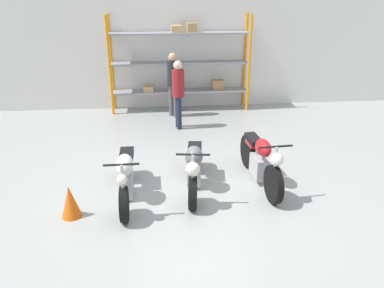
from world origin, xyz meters
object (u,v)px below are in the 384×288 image
(motorcycle_white, at_px, (126,175))
(person_near_rack, at_px, (178,89))
(shelving_rack, at_px, (181,63))
(motorcycle_grey, at_px, (194,166))
(person_browsing, at_px, (173,79))
(motorcycle_red, at_px, (260,160))
(traffic_cone, at_px, (70,202))

(motorcycle_white, bearing_deg, person_near_rack, 161.27)
(shelving_rack, distance_m, motorcycle_white, 5.44)
(motorcycle_white, height_order, motorcycle_grey, motorcycle_grey)
(shelving_rack, relative_size, person_browsing, 2.26)
(shelving_rack, relative_size, motorcycle_red, 1.93)
(shelving_rack, xyz_separation_m, person_browsing, (-0.27, -0.65, -0.35))
(person_near_rack, bearing_deg, traffic_cone, 55.98)
(shelving_rack, relative_size, motorcycle_white, 2.02)
(motorcycle_grey, height_order, motorcycle_red, motorcycle_red)
(shelving_rack, xyz_separation_m, person_near_rack, (-0.19, -1.66, -0.37))
(motorcycle_red, xyz_separation_m, person_near_rack, (-1.33, 3.22, 0.59))
(motorcycle_red, bearing_deg, motorcycle_grey, -90.48)
(motorcycle_white, relative_size, person_browsing, 1.12)
(motorcycle_white, distance_m, motorcycle_grey, 1.24)
(motorcycle_white, bearing_deg, motorcycle_red, 96.19)
(person_browsing, height_order, traffic_cone, person_browsing)
(motorcycle_red, relative_size, person_near_rack, 1.19)
(shelving_rack, height_order, motorcycle_grey, shelving_rack)
(motorcycle_grey, xyz_separation_m, person_browsing, (-0.15, 4.31, 0.64))
(shelving_rack, height_order, traffic_cone, shelving_rack)
(shelving_rack, xyz_separation_m, motorcycle_red, (1.13, -4.88, -0.96))
(motorcycle_grey, bearing_deg, shelving_rack, -173.69)
(shelving_rack, xyz_separation_m, motorcycle_grey, (-0.12, -4.96, -0.99))
(motorcycle_red, bearing_deg, person_near_rack, -161.61)
(person_browsing, xyz_separation_m, person_near_rack, (0.08, -1.02, -0.02))
(shelving_rack, height_order, person_near_rack, shelving_rack)
(traffic_cone, bearing_deg, person_browsing, 69.01)
(motorcycle_white, bearing_deg, shelving_rack, 164.88)
(person_near_rack, bearing_deg, motorcycle_white, 64.33)
(person_browsing, bearing_deg, motorcycle_grey, 48.44)
(shelving_rack, distance_m, motorcycle_red, 5.10)
(motorcycle_grey, bearing_deg, motorcycle_white, -72.29)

